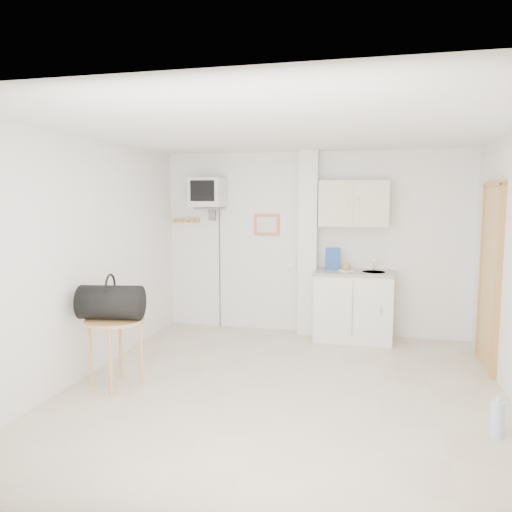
% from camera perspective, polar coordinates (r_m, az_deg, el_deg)
% --- Properties ---
extents(ground, '(4.50, 4.50, 0.00)m').
position_cam_1_polar(ground, '(5.05, 3.06, -15.17)').
color(ground, '#C1B39B').
rests_on(ground, ground).
extents(room_envelope, '(4.24, 4.54, 2.55)m').
position_cam_1_polar(room_envelope, '(4.75, 6.22, 2.53)').
color(room_envelope, white).
rests_on(room_envelope, ground).
extents(kitchenette, '(1.03, 0.58, 2.10)m').
position_cam_1_polar(kitchenette, '(6.70, 11.09, -2.65)').
color(kitchenette, silver).
rests_on(kitchenette, ground).
extents(crt_television, '(0.44, 0.45, 2.15)m').
position_cam_1_polar(crt_television, '(7.02, -5.55, 7.13)').
color(crt_television, slate).
rests_on(crt_television, ground).
extents(round_table, '(0.58, 0.58, 0.68)m').
position_cam_1_polar(round_table, '(5.19, -15.81, -8.03)').
color(round_table, '#AA7A42').
rests_on(round_table, ground).
extents(duffel_bag, '(0.66, 0.43, 0.46)m').
position_cam_1_polar(duffel_bag, '(5.13, -16.25, -5.08)').
color(duffel_bag, black).
rests_on(duffel_bag, round_table).
extents(water_bottle, '(0.11, 0.11, 0.32)m').
position_cam_1_polar(water_bottle, '(4.55, 25.86, -16.41)').
color(water_bottle, '#A1CBDC').
rests_on(water_bottle, ground).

